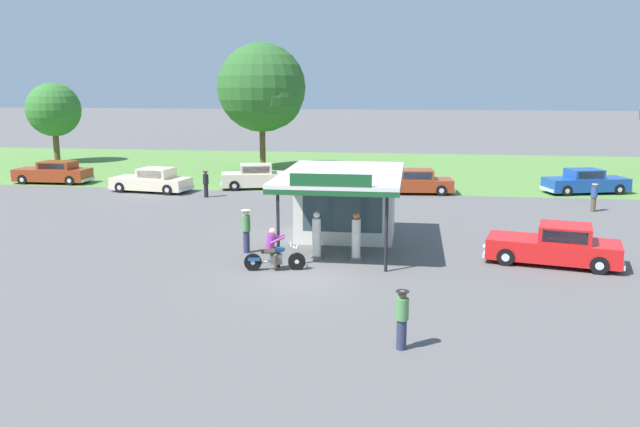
{
  "coord_description": "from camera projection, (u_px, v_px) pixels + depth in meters",
  "views": [
    {
      "loc": [
        3.68,
        -21.78,
        6.7
      ],
      "look_at": [
        -0.08,
        4.43,
        1.4
      ],
      "focal_mm": 36.54,
      "sensor_mm": 36.0,
      "label": 1
    }
  ],
  "objects": [
    {
      "name": "tree_oak_far_right",
      "position": [
        264.0,
        90.0,
        50.46
      ],
      "size": [
        6.89,
        6.89,
        9.84
      ],
      "color": "brown",
      "rests_on": "ground"
    },
    {
      "name": "bystander_strolling_foreground",
      "position": [
        206.0,
        183.0,
        38.86
      ],
      "size": [
        0.35,
        0.35,
        1.6
      ],
      "color": "black",
      "rests_on": "ground"
    },
    {
      "name": "grass_verge_strip",
      "position": [
        366.0,
        169.0,
        52.09
      ],
      "size": [
        120.0,
        24.0,
        0.01
      ],
      "primitive_type": "cube",
      "color": "#56843D",
      "rests_on": "ground"
    },
    {
      "name": "parked_car_second_row_spare",
      "position": [
        152.0,
        181.0,
        40.89
      ],
      "size": [
        5.27,
        2.6,
        1.51
      ],
      "color": "beige",
      "rests_on": "ground"
    },
    {
      "name": "parked_car_back_row_right",
      "position": [
        54.0,
        173.0,
        44.45
      ],
      "size": [
        5.23,
        2.0,
        1.5
      ],
      "color": "#993819",
      "rests_on": "ground"
    },
    {
      "name": "motorcycle_with_rider",
      "position": [
        274.0,
        253.0,
        23.65
      ],
      "size": [
        2.21,
        0.75,
        1.58
      ],
      "color": "black",
      "rests_on": "ground"
    },
    {
      "name": "service_station_kiosk",
      "position": [
        345.0,
        198.0,
        28.19
      ],
      "size": [
        4.87,
        7.6,
        3.58
      ],
      "color": "silver",
      "rests_on": "ground"
    },
    {
      "name": "ground_plane",
      "position": [
        304.0,
        277.0,
        22.97
      ],
      "size": [
        300.0,
        300.0,
        0.0
      ],
      "primitive_type": "plane",
      "color": "#5B5959"
    },
    {
      "name": "featured_classic_sedan",
      "position": [
        555.0,
        246.0,
        24.46
      ],
      "size": [
        5.2,
        2.83,
        1.54
      ],
      "color": "red",
      "rests_on": "ground"
    },
    {
      "name": "parked_car_back_row_centre_right",
      "position": [
        260.0,
        177.0,
        42.15
      ],
      "size": [
        5.54,
        3.02,
        1.59
      ],
      "color": "beige",
      "rests_on": "ground"
    },
    {
      "name": "bystander_admiring_sedan",
      "position": [
        246.0,
        229.0,
        26.08
      ],
      "size": [
        0.39,
        0.39,
        1.77
      ],
      "color": "#2D3351",
      "rests_on": "ground"
    },
    {
      "name": "bystander_chatting_near_pumps",
      "position": [
        594.0,
        197.0,
        34.52
      ],
      "size": [
        0.34,
        0.34,
        1.5
      ],
      "color": "brown",
      "rests_on": "ground"
    },
    {
      "name": "tree_oak_left",
      "position": [
        52.0,
        111.0,
        55.48
      ],
      "size": [
        4.54,
        4.54,
        6.78
      ],
      "color": "brown",
      "rests_on": "ground"
    },
    {
      "name": "bystander_standing_back_lot",
      "position": [
        402.0,
        318.0,
        16.56
      ],
      "size": [
        0.35,
        0.35,
        1.58
      ],
      "color": "#2D3351",
      "rests_on": "ground"
    },
    {
      "name": "parked_car_back_row_far_right",
      "position": [
        586.0,
        182.0,
        40.32
      ],
      "size": [
        5.5,
        3.18,
        1.51
      ],
      "color": "#19479E",
      "rests_on": "ground"
    },
    {
      "name": "gas_pump_nearside",
      "position": [
        317.0,
        237.0,
        25.28
      ],
      "size": [
        0.44,
        0.44,
        1.85
      ],
      "color": "slate",
      "rests_on": "ground"
    },
    {
      "name": "gas_pump_offside",
      "position": [
        356.0,
        238.0,
        25.06
      ],
      "size": [
        0.44,
        0.44,
        1.86
      ],
      "color": "slate",
      "rests_on": "ground"
    },
    {
      "name": "parked_car_back_row_centre",
      "position": [
        414.0,
        182.0,
        40.32
      ],
      "size": [
        5.12,
        2.32,
        1.48
      ],
      "color": "#993819",
      "rests_on": "ground"
    }
  ]
}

